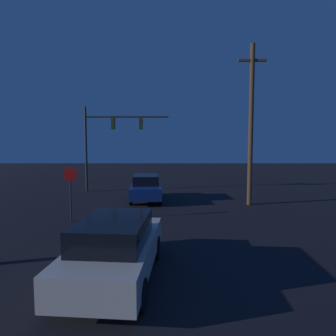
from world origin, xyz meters
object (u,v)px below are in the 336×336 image
Objects in this scene: stop_sign at (71,184)px; traffic_signal_mast at (108,135)px; car_far at (147,187)px; utility_pole at (252,123)px; car_near at (117,247)px.

traffic_signal_mast is at bearing 91.57° from stop_sign.
utility_pole reaches higher than car_far.
traffic_signal_mast is 0.70× the size of utility_pole.
car_far is at bearing 168.54° from utility_pole.
car_far is 1.74× the size of stop_sign.
stop_sign is (-3.09, -5.08, 0.90)m from car_far.
car_near is 0.67× the size of traffic_signal_mast.
utility_pole reaches higher than car_near.
car_near is at bearing -76.34° from traffic_signal_mast.
traffic_signal_mast is at bearing 153.26° from utility_pole.
car_far is 6.02m from stop_sign.
utility_pole is at bearing -26.74° from traffic_signal_mast.
traffic_signal_mast is 9.13m from stop_sign.
utility_pole is at bearing 164.25° from car_far.
car_far is at bearing 94.79° from car_near.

